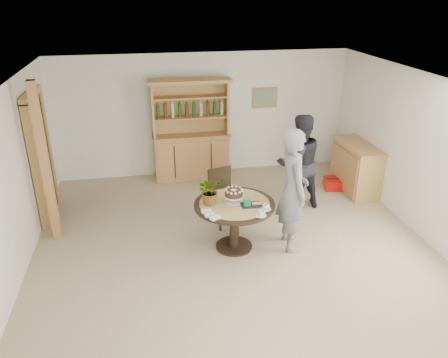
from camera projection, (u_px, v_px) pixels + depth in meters
ground at (240, 262)px, 6.35m from camera, size 7.00×7.00×0.00m
room_shell at (242, 149)px, 5.65m from camera, size 6.04×7.04×2.52m
doorway at (41, 156)px, 7.20m from camera, size 0.13×1.10×2.18m
pine_post at (45, 165)px, 6.46m from camera, size 0.12×0.12×2.50m
hutch at (191, 145)px, 8.93m from camera, size 1.62×0.54×2.04m
sideboard at (356, 167)px, 8.42m from camera, size 0.54×1.26×0.94m
dining_table at (234, 212)px, 6.47m from camera, size 1.20×1.20×0.76m
dining_chair at (223, 193)px, 7.23m from camera, size 0.53×0.53×0.95m
birthday_cake at (234, 194)px, 6.40m from camera, size 0.30×0.30×0.20m
flower_vase at (210, 190)px, 6.30m from camera, size 0.47×0.44×0.42m
gift_tray at (251, 204)px, 6.32m from camera, size 0.30×0.20×0.08m
coffee_cup_a at (266, 207)px, 6.20m from camera, size 0.15×0.15×0.09m
coffee_cup_b at (261, 213)px, 6.03m from camera, size 0.15×0.15×0.08m
napkins at (210, 215)px, 6.04m from camera, size 0.24×0.33×0.03m
teen_boy at (293, 190)px, 6.38m from camera, size 0.48×0.70×1.88m
adult_person at (299, 162)px, 7.60m from camera, size 0.95×0.81×1.72m
red_suitcase at (340, 183)px, 8.63m from camera, size 0.67×0.52×0.21m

